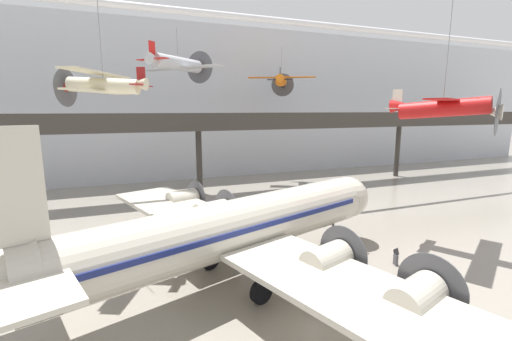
{
  "coord_description": "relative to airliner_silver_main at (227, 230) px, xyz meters",
  "views": [
    {
      "loc": [
        -8.25,
        -12.15,
        10.05
      ],
      "look_at": [
        1.05,
        11.88,
        5.43
      ],
      "focal_mm": 24.0,
      "sensor_mm": 36.0,
      "label": 1
    }
  ],
  "objects": [
    {
      "name": "ground_plane",
      "position": [
        3.17,
        -5.43,
        -3.39
      ],
      "size": [
        260.0,
        260.0,
        0.0
      ],
      "primitive_type": "plane",
      "color": "gray"
    },
    {
      "name": "suspended_plane_cream_biplane",
      "position": [
        -6.06,
        5.78,
        8.13
      ],
      "size": [
        5.6,
        6.37,
        7.88
      ],
      "rotation": [
        0.0,
        0.0,
        2.7
      ],
      "color": "beige"
    },
    {
      "name": "hangar_back_wall",
      "position": [
        3.17,
        33.09,
        7.54
      ],
      "size": [
        140.0,
        3.0,
        21.87
      ],
      "color": "silver",
      "rests_on": "ground"
    },
    {
      "name": "mezzanine_walkway",
      "position": [
        3.17,
        21.63,
        4.62
      ],
      "size": [
        110.0,
        3.2,
        9.66
      ],
      "color": "#38332D",
      "rests_on": "ground"
    },
    {
      "name": "airliner_silver_main",
      "position": [
        0.0,
        0.0,
        0.0
      ],
      "size": [
        24.95,
        29.07,
        9.47
      ],
      "rotation": [
        0.0,
        0.0,
        0.32
      ],
      "color": "beige",
      "rests_on": "ground"
    },
    {
      "name": "suspended_plane_orange_highwing",
      "position": [
        14.82,
        24.55,
        10.31
      ],
      "size": [
        8.5,
        7.57,
        6.27
      ],
      "rotation": [
        0.0,
        0.0,
        1.08
      ],
      "color": "orange"
    },
    {
      "name": "suspended_plane_silver_racer",
      "position": [
        0.57,
        19.28,
        11.25
      ],
      "size": [
        8.26,
        8.44,
        5.2
      ],
      "rotation": [
        0.0,
        0.0,
        0.72
      ],
      "color": "silver"
    },
    {
      "name": "ceiling_truss_beam",
      "position": [
        3.17,
        14.08,
        15.04
      ],
      "size": [
        120.0,
        0.6,
        0.6
      ],
      "color": "silver"
    },
    {
      "name": "suspended_plane_red_highwing",
      "position": [
        15.88,
        0.36,
        6.78
      ],
      "size": [
        8.15,
        7.33,
        9.69
      ],
      "rotation": [
        0.0,
        0.0,
        5.24
      ],
      "color": "red"
    },
    {
      "name": "info_sign_pedestal",
      "position": [
        11.01,
        -1.32,
        -2.94
      ],
      "size": [
        0.27,
        0.76,
        1.24
      ],
      "rotation": [
        0.0,
        0.0,
        -0.29
      ],
      "color": "#4C4C51",
      "rests_on": "ground"
    }
  ]
}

